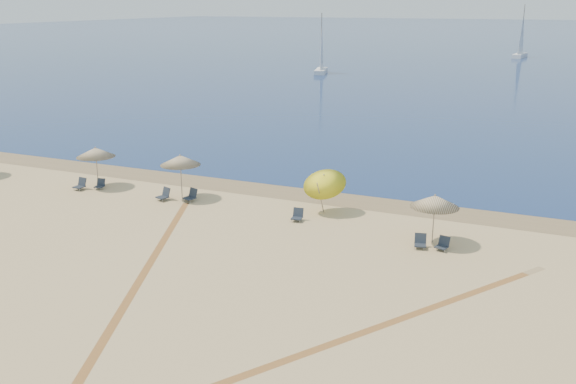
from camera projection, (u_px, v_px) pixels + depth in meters
name	position (u px, v px, depth m)	size (l,w,h in m)	color
ocean	(528.00, 35.00, 213.25)	(500.00, 500.00, 0.00)	#0C2151
wet_sand	(315.00, 195.00, 36.43)	(500.00, 500.00, 0.00)	olive
umbrella_1	(96.00, 152.00, 37.57)	(2.27, 2.27, 2.45)	gray
umbrella_2	(180.00, 160.00, 35.35)	(2.26, 2.26, 2.53)	gray
umbrella_3	(324.00, 180.00, 32.92)	(2.27, 2.24, 2.58)	gray
umbrella_4	(435.00, 201.00, 28.68)	(2.22, 2.23, 2.35)	gray
chair_1	(81.00, 184.00, 37.47)	(0.64, 0.73, 0.69)	#1B222C
chair_2	(100.00, 184.00, 37.62)	(0.60, 0.67, 0.60)	#1B222C
chair_3	(164.00, 195.00, 35.47)	(0.78, 0.84, 0.70)	#1B222C
chair_4	(191.00, 196.00, 35.31)	(0.77, 0.83, 0.70)	#1B222C
chair_5	(297.00, 215.00, 32.14)	(0.59, 0.67, 0.63)	#1B222C
chair_6	(420.00, 242.00, 28.60)	(0.64, 0.71, 0.63)	#1B222C
chair_7	(443.00, 244.00, 28.35)	(0.64, 0.70, 0.61)	#1B222C
sailboat_1	(521.00, 42.00, 125.41)	(2.61, 7.00, 10.18)	white
sailboat_2	(321.00, 55.00, 97.65)	(3.01, 6.28, 9.07)	white
tire_tracks	(82.00, 309.00, 22.94)	(56.11, 43.43, 0.00)	tan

